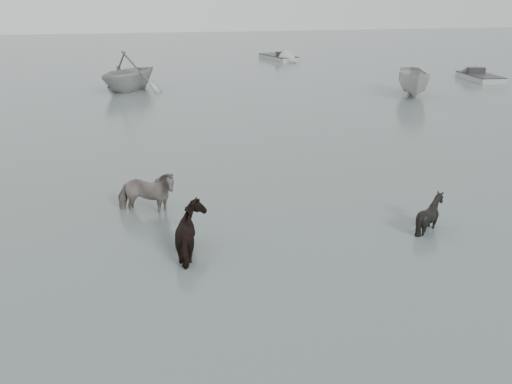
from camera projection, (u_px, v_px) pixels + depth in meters
ground at (291, 230)px, 14.14m from camera, size 140.00×140.00×0.00m
pony_pinto at (145, 187)px, 15.07m from camera, size 1.86×1.30×1.43m
pony_dark at (194, 223)px, 12.74m from camera, size 1.60×1.72×1.42m
pony_black at (431, 207)px, 14.05m from camera, size 1.12×1.01×1.16m
rowboat_trail at (129, 70)px, 33.30m from camera, size 6.03×6.11×2.44m
boat_small at (414, 81)px, 31.79m from camera, size 3.04×4.55×1.64m
skiff_port at (480, 74)px, 37.39m from camera, size 2.02×5.30×0.75m
skiff_mid at (279, 55)px, 48.25m from camera, size 3.07×6.09×0.75m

